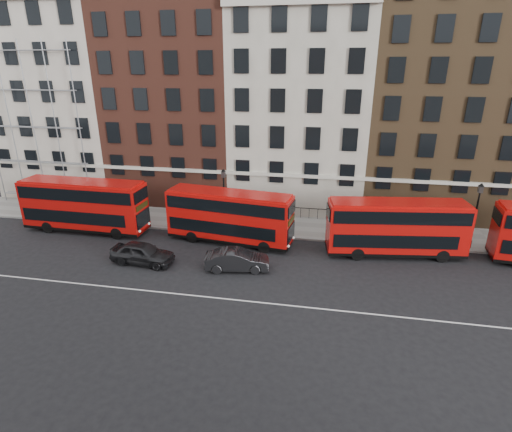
% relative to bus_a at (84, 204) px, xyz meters
% --- Properties ---
extents(ground, '(120.00, 120.00, 0.00)m').
position_rel_bus_a_xyz_m(ground, '(17.49, -6.46, -2.45)').
color(ground, black).
rests_on(ground, ground).
extents(pavement, '(80.00, 5.00, 0.15)m').
position_rel_bus_a_xyz_m(pavement, '(17.49, 4.04, -2.37)').
color(pavement, gray).
rests_on(pavement, ground).
extents(kerb, '(80.00, 0.30, 0.16)m').
position_rel_bus_a_xyz_m(kerb, '(17.49, 1.54, -2.37)').
color(kerb, gray).
rests_on(kerb, ground).
extents(road_centre_line, '(70.00, 0.12, 0.01)m').
position_rel_bus_a_xyz_m(road_centre_line, '(17.49, -8.46, -2.44)').
color(road_centre_line, white).
rests_on(road_centre_line, ground).
extents(building_terrace, '(64.00, 11.95, 22.00)m').
position_rel_bus_a_xyz_m(building_terrace, '(17.18, 11.42, 7.79)').
color(building_terrace, '#B3A99B').
rests_on(building_terrace, ground).
extents(bus_a, '(10.93, 2.88, 4.56)m').
position_rel_bus_a_xyz_m(bus_a, '(0.00, 0.00, 0.00)').
color(bus_a, '#B80C09').
rests_on(bus_a, ground).
extents(bus_b, '(10.49, 3.81, 4.31)m').
position_rel_bus_a_xyz_m(bus_b, '(12.94, 0.00, -0.14)').
color(bus_b, '#B80C09').
rests_on(bus_b, ground).
extents(bus_c, '(10.51, 3.81, 4.32)m').
position_rel_bus_a_xyz_m(bus_c, '(25.89, -0.01, -0.13)').
color(bus_c, '#B80C09').
rests_on(bus_c, ground).
extents(car_rear, '(4.84, 2.25, 1.61)m').
position_rel_bus_a_xyz_m(car_rear, '(7.56, -4.86, -1.65)').
color(car_rear, black).
rests_on(car_rear, ground).
extents(car_front, '(4.78, 2.33, 1.51)m').
position_rel_bus_a_xyz_m(car_front, '(14.63, -4.56, -1.69)').
color(car_front, black).
rests_on(car_front, ground).
extents(lamp_post_left, '(0.44, 0.44, 5.33)m').
position_rel_bus_a_xyz_m(lamp_post_left, '(11.81, 2.74, 0.63)').
color(lamp_post_left, black).
rests_on(lamp_post_left, pavement).
extents(lamp_post_right, '(0.44, 0.44, 5.33)m').
position_rel_bus_a_xyz_m(lamp_post_right, '(31.99, 2.09, 0.63)').
color(lamp_post_right, black).
rests_on(lamp_post_right, pavement).
extents(iron_railings, '(6.60, 0.06, 1.00)m').
position_rel_bus_a_xyz_m(iron_railings, '(17.49, 6.24, -1.80)').
color(iron_railings, black).
rests_on(iron_railings, pavement).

